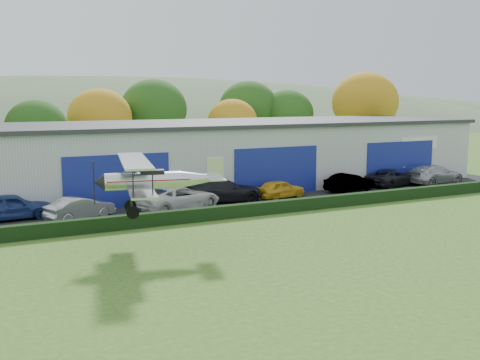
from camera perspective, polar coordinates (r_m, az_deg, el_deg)
name	(u,v)px	position (r m, az deg, el deg)	size (l,w,h in m)	color
ground	(458,298)	(22.69, 21.18, -11.05)	(300.00, 300.00, 0.00)	#38601E
apron	(259,199)	(40.72, 1.94, -1.91)	(48.00, 9.00, 0.05)	black
hedge	(294,205)	(36.58, 5.52, -2.54)	(46.00, 0.60, 0.80)	black
hangar	(241,153)	(47.41, 0.07, 2.78)	(40.60, 12.60, 5.30)	#B2B7BC
tree_belt	(147,114)	(57.43, -9.37, 6.61)	(75.70, 13.22, 10.12)	#3D2614
distant_hills	(13,176)	(156.01, -21.92, 0.34)	(430.00, 196.00, 56.00)	#4C6642
car_0	(11,207)	(36.25, -22.11, -2.50)	(1.89, 4.70, 1.60)	navy
car_1	(80,208)	(35.07, -15.84, -2.74)	(1.46, 4.17, 1.37)	silver
car_2	(179,198)	(36.72, -6.20, -1.81)	(2.62, 5.69, 1.58)	silver
car_3	(223,190)	(39.30, -1.77, -1.03)	(2.31, 5.69, 1.65)	black
car_4	(280,189)	(40.91, 4.05, -0.90)	(1.57, 3.89, 1.33)	gold
car_5	(350,183)	(44.42, 11.01, -0.25)	(1.47, 4.22, 1.39)	gray
car_6	(392,177)	(47.99, 15.10, 0.27)	(2.34, 5.07, 1.41)	black
car_7	(434,174)	(50.12, 19.05, 0.55)	(2.26, 5.56, 1.61)	silver
biplane	(154,179)	(27.28, -8.68, 0.15)	(6.30, 7.18, 2.67)	silver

